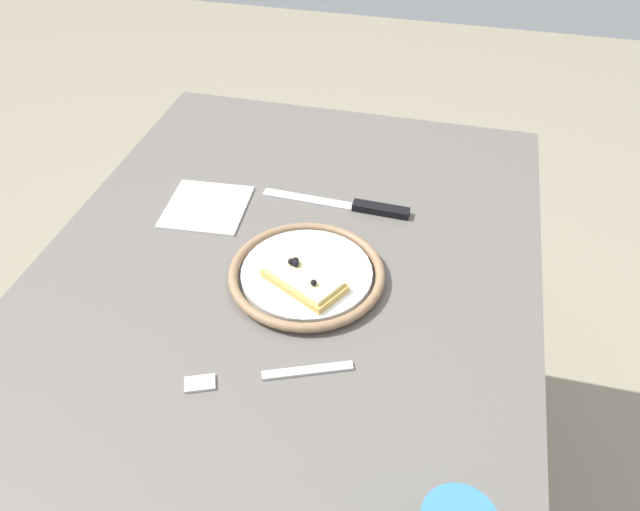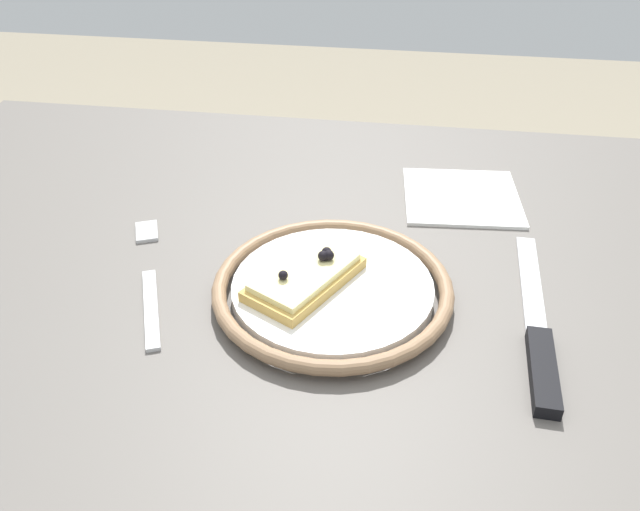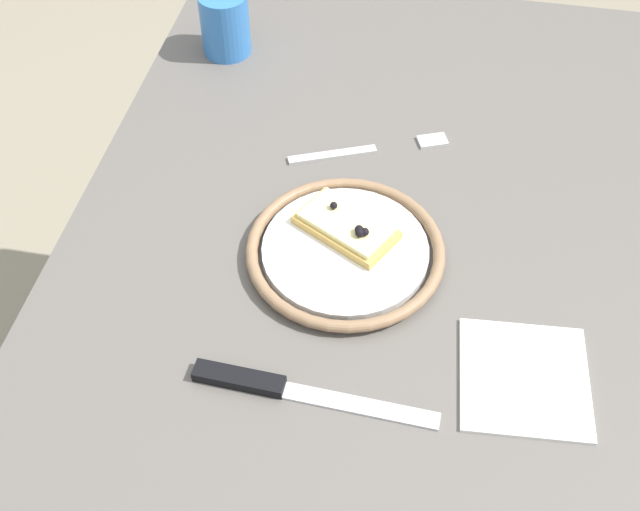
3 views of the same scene
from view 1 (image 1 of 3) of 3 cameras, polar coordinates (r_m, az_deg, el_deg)
The scene contains 6 objects.
dining_table at distance 0.94m, azimuth -3.77°, elevation -7.87°, with size 1.04×0.71×0.74m.
plate at distance 0.87m, azimuth -1.21°, elevation -1.68°, with size 0.22×0.22×0.02m.
pizza_slice_near at distance 0.84m, azimuth -1.46°, elevation -2.14°, with size 0.11×0.12×0.03m.
knife at distance 1.00m, azimuth 3.70°, elevation 4.45°, with size 0.03×0.24×0.01m.
fork at distance 0.76m, azimuth -4.76°, elevation -10.78°, with size 0.09×0.19×0.00m.
napkin at distance 1.02m, azimuth -10.24°, elevation 4.37°, with size 0.13×0.12×0.00m, color white.
Camera 1 is at (-0.58, -0.21, 1.34)m, focal length 35.29 mm.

